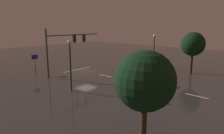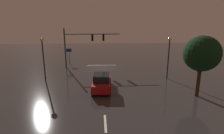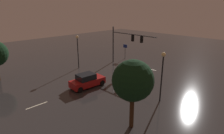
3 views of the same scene
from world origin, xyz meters
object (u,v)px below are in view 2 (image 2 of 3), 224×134
(route_sign, at_px, (69,52))
(tree_left_near, at_px, (202,54))
(traffic_signal_assembly, at_px, (83,41))
(street_lamp_left_kerb, at_px, (169,50))
(street_lamp_right_kerb, at_px, (43,51))
(car_approaching, at_px, (102,82))

(route_sign, height_order, tree_left_near, tree_left_near)
(traffic_signal_assembly, distance_m, street_lamp_left_kerb, 13.06)
(street_lamp_left_kerb, height_order, street_lamp_right_kerb, street_lamp_left_kerb)
(car_approaching, height_order, street_lamp_left_kerb, street_lamp_left_kerb)
(traffic_signal_assembly, bearing_deg, street_lamp_right_kerb, 56.97)
(traffic_signal_assembly, height_order, street_lamp_right_kerb, traffic_signal_assembly)
(street_lamp_right_kerb, relative_size, tree_left_near, 0.91)
(street_lamp_left_kerb, relative_size, route_sign, 1.92)
(street_lamp_right_kerb, bearing_deg, tree_left_near, 159.22)
(street_lamp_left_kerb, distance_m, tree_left_near, 5.60)
(street_lamp_right_kerb, bearing_deg, traffic_signal_assembly, -123.03)
(street_lamp_right_kerb, bearing_deg, route_sign, -97.76)
(street_lamp_left_kerb, bearing_deg, route_sign, -36.37)
(street_lamp_right_kerb, relative_size, route_sign, 1.92)
(street_lamp_right_kerb, xyz_separation_m, route_sign, (-1.33, -9.74, -1.68))
(car_approaching, xyz_separation_m, street_lamp_left_kerb, (-8.33, -3.10, 2.86))
(street_lamp_right_kerb, bearing_deg, car_approaching, 152.42)
(car_approaching, bearing_deg, street_lamp_left_kerb, -159.58)
(tree_left_near, bearing_deg, car_approaching, -15.11)
(traffic_signal_assembly, relative_size, tree_left_near, 1.52)
(traffic_signal_assembly, height_order, route_sign, traffic_signal_assembly)
(car_approaching, relative_size, route_sign, 1.64)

